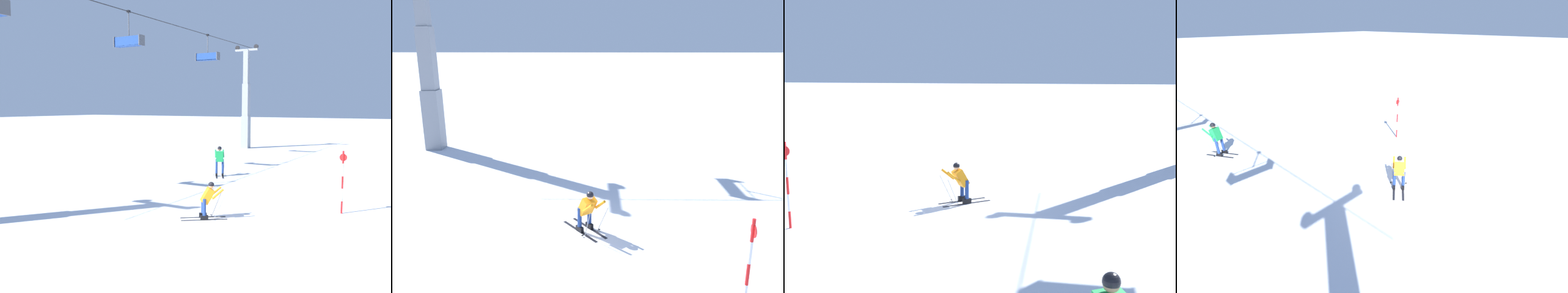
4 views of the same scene
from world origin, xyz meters
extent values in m
plane|color=white|center=(0.00, 0.00, 0.00)|extent=(260.00, 260.00, 0.00)
cube|color=black|center=(0.87, 0.64, 0.01)|extent=(1.10, 1.40, 0.01)
cube|color=black|center=(0.87, 0.64, 0.09)|extent=(0.26, 0.29, 0.16)
cylinder|color=navy|center=(0.87, 0.64, 0.48)|extent=(0.13, 0.13, 0.61)
cube|color=black|center=(0.58, 0.41, 0.01)|extent=(1.10, 1.40, 0.01)
cube|color=black|center=(0.58, 0.41, 0.09)|extent=(0.26, 0.29, 0.16)
cylinder|color=navy|center=(0.58, 0.41, 0.48)|extent=(0.13, 0.13, 0.61)
cube|color=orange|center=(0.81, 0.41, 0.86)|extent=(0.64, 0.66, 0.62)
sphere|color=beige|center=(0.90, 0.30, 1.22)|extent=(0.20, 0.20, 0.20)
sphere|color=black|center=(0.90, 0.30, 1.26)|extent=(0.22, 0.22, 0.22)
cylinder|color=orange|center=(1.20, 0.28, 0.95)|extent=(0.35, 0.42, 0.41)
cylinder|color=gray|center=(1.25, 0.29, 0.40)|extent=(0.39, 0.31, 1.04)
cylinder|color=black|center=(1.18, 0.46, 0.05)|extent=(0.07, 0.07, 0.01)
cylinder|color=orange|center=(0.84, 0.00, 0.95)|extent=(0.35, 0.42, 0.41)
cylinder|color=gray|center=(0.81, -0.04, 0.40)|extent=(0.21, 0.45, 1.04)
cylinder|color=black|center=(0.67, 0.07, 0.05)|extent=(0.07, 0.07, 0.01)
cube|color=gray|center=(25.41, 9.70, 1.56)|extent=(0.72, 0.72, 3.12)
cube|color=gray|center=(25.41, 9.70, 4.68)|extent=(0.61, 0.61, 3.12)
cube|color=gray|center=(25.41, 9.70, 7.79)|extent=(0.49, 0.49, 3.12)
cube|color=gray|center=(25.41, 9.70, 9.44)|extent=(0.28, 2.29, 0.18)
cylinder|color=black|center=(25.41, 10.66, 9.69)|extent=(0.10, 0.44, 0.44)
cylinder|color=black|center=(25.41, 8.73, 9.69)|extent=(0.10, 0.44, 0.44)
cylinder|color=black|center=(9.03, 9.70, 9.75)|extent=(38.75, 0.05, 0.05)
cube|color=#4C4F54|center=(-1.22, 8.77, 8.14)|extent=(0.57, 0.05, 0.63)
cube|color=black|center=(7.83, 9.70, 9.75)|extent=(0.20, 0.16, 0.14)
cylinder|color=#4C4F54|center=(7.83, 9.70, 9.01)|extent=(0.07, 0.07, 1.48)
cube|color=navy|center=(7.83, 9.70, 7.72)|extent=(0.45, 1.92, 0.06)
cube|color=navy|center=(7.64, 9.70, 7.99)|extent=(0.06, 1.92, 0.55)
cylinder|color=#4C4F54|center=(8.14, 9.70, 8.02)|extent=(0.04, 1.83, 0.04)
cube|color=#4C4F54|center=(7.83, 10.66, 7.99)|extent=(0.57, 0.05, 0.63)
cube|color=#4C4F54|center=(7.83, 8.74, 7.99)|extent=(0.57, 0.05, 0.63)
cube|color=black|center=(17.66, 9.70, 9.75)|extent=(0.20, 0.16, 0.14)
cylinder|color=#4C4F54|center=(17.66, 9.70, 9.04)|extent=(0.07, 0.07, 1.43)
cube|color=navy|center=(17.66, 9.70, 7.77)|extent=(0.45, 1.91, 0.06)
cube|color=navy|center=(17.46, 9.70, 8.04)|extent=(0.06, 1.91, 0.55)
cylinder|color=#4C4F54|center=(17.96, 9.70, 8.07)|extent=(0.04, 1.81, 0.04)
cube|color=#4C4F54|center=(17.66, 10.65, 8.04)|extent=(0.57, 0.05, 0.63)
cube|color=#4C4F54|center=(17.66, 8.74, 8.04)|extent=(0.57, 0.05, 0.63)
cylinder|color=red|center=(4.08, -3.67, 0.24)|extent=(0.07, 0.07, 0.48)
cylinder|color=white|center=(4.08, -3.67, 0.73)|extent=(0.07, 0.07, 0.48)
cylinder|color=red|center=(4.08, -3.67, 1.21)|extent=(0.07, 0.07, 0.48)
cylinder|color=white|center=(4.08, -3.67, 1.69)|extent=(0.07, 0.07, 0.48)
cylinder|color=red|center=(4.08, -3.67, 2.18)|extent=(0.07, 0.07, 0.48)
cylinder|color=red|center=(4.10, -3.67, 2.17)|extent=(0.02, 0.28, 0.28)
cube|color=black|center=(9.28, 4.47, 0.01)|extent=(1.45, 0.87, 0.01)
cube|color=black|center=(9.28, 4.47, 0.09)|extent=(0.30, 0.23, 0.16)
cylinder|color=navy|center=(9.28, 4.47, 0.60)|extent=(0.13, 0.13, 0.85)
cube|color=black|center=(9.46, 4.15, 0.01)|extent=(1.45, 0.87, 0.01)
cube|color=black|center=(9.46, 4.15, 0.09)|extent=(0.30, 0.23, 0.16)
cylinder|color=navy|center=(9.46, 4.15, 0.60)|extent=(0.13, 0.13, 0.85)
cube|color=green|center=(9.42, 4.34, 1.16)|extent=(0.52, 0.54, 0.67)
sphere|color=#997051|center=(9.46, 4.36, 1.60)|extent=(0.23, 0.23, 0.23)
sphere|color=black|center=(9.46, 4.36, 1.64)|extent=(0.25, 0.25, 0.25)
cylinder|color=green|center=(9.55, 4.67, 1.31)|extent=(0.49, 0.32, 0.45)
cylinder|color=gray|center=(9.57, 4.74, 0.57)|extent=(0.30, 0.29, 1.21)
cylinder|color=black|center=(9.39, 4.69, 0.05)|extent=(0.07, 0.07, 0.01)
cylinder|color=green|center=(9.77, 4.27, 1.31)|extent=(0.49, 0.32, 0.45)
cylinder|color=gray|center=(9.84, 4.25, 0.57)|extent=(0.39, 0.12, 1.21)
cylinder|color=black|center=(9.71, 4.13, 0.05)|extent=(0.07, 0.07, 0.01)
camera|label=1|loc=(-12.50, -6.91, 4.13)|focal=38.89mm
camera|label=2|loc=(0.97, -10.75, 5.83)|focal=36.86mm
camera|label=3|loc=(15.33, 3.71, 4.33)|focal=43.00mm
camera|label=4|loc=(-4.66, 8.02, 6.33)|focal=24.17mm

